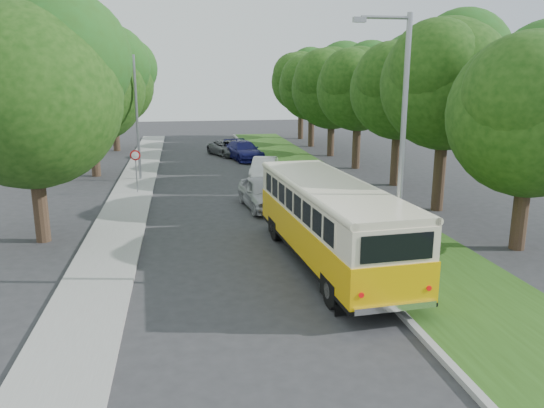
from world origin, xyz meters
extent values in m
plane|color=#2C2C2F|center=(0.00, 0.00, 0.00)|extent=(120.00, 120.00, 0.00)
cube|color=gray|center=(3.60, 5.00, 0.07)|extent=(0.20, 70.00, 0.15)
cube|color=#274B14|center=(5.95, 5.00, 0.07)|extent=(4.50, 70.00, 0.13)
cube|color=gray|center=(-4.80, 5.00, 0.06)|extent=(2.20, 70.00, 0.12)
cylinder|color=#332319|center=(10.15, 0.00, 1.67)|extent=(0.56, 0.56, 3.35)
sphere|color=#163D0D|center=(10.15, 0.00, 4.95)|extent=(5.85, 5.85, 5.85)
sphere|color=#163D0D|center=(9.28, -0.73, 5.68)|extent=(4.09, 4.09, 4.09)
cylinder|color=#332319|center=(9.96, 6.00, 2.13)|extent=(0.56, 0.56, 4.26)
sphere|color=#163D0D|center=(9.96, 6.00, 5.91)|extent=(5.98, 5.98, 5.98)
sphere|color=#163D0D|center=(11.01, 6.60, 7.10)|extent=(4.49, 4.49, 4.49)
sphere|color=#163D0D|center=(9.06, 5.25, 6.65)|extent=(4.19, 4.19, 4.19)
cylinder|color=#332319|center=(10.28, 12.00, 1.98)|extent=(0.56, 0.56, 3.95)
sphere|color=#163D0D|center=(10.28, 12.00, 5.49)|extent=(5.61, 5.61, 5.61)
sphere|color=#163D0D|center=(11.26, 12.56, 6.62)|extent=(4.21, 4.21, 4.21)
sphere|color=#163D0D|center=(9.44, 11.30, 6.20)|extent=(3.92, 3.92, 3.92)
cylinder|color=#332319|center=(9.90, 18.00, 1.93)|extent=(0.56, 0.56, 3.86)
sphere|color=#163D0D|center=(9.90, 18.00, 5.41)|extent=(5.64, 5.64, 5.64)
sphere|color=#163D0D|center=(10.89, 18.56, 6.54)|extent=(4.23, 4.23, 4.23)
sphere|color=#163D0D|center=(9.05, 17.30, 6.12)|extent=(3.95, 3.95, 3.95)
cylinder|color=#332319|center=(9.80, 24.00, 1.79)|extent=(0.56, 0.56, 3.58)
sphere|color=#163D0D|center=(9.80, 24.00, 5.33)|extent=(6.36, 6.36, 6.36)
sphere|color=#163D0D|center=(10.91, 24.64, 6.60)|extent=(4.77, 4.77, 4.77)
sphere|color=#163D0D|center=(8.84, 23.21, 6.12)|extent=(4.45, 4.45, 4.45)
cylinder|color=#332319|center=(9.67, 30.00, 1.84)|extent=(0.56, 0.56, 3.68)
sphere|color=#163D0D|center=(9.67, 30.00, 5.31)|extent=(5.91, 5.91, 5.91)
sphere|color=#163D0D|center=(10.70, 30.59, 6.49)|extent=(4.43, 4.43, 4.43)
sphere|color=#163D0D|center=(8.78, 29.26, 6.05)|extent=(4.14, 4.14, 4.14)
cylinder|color=#332319|center=(10.05, 36.00, 2.02)|extent=(0.56, 0.56, 4.05)
sphere|color=#163D0D|center=(10.05, 36.00, 5.69)|extent=(5.97, 5.97, 5.97)
sphere|color=#163D0D|center=(11.09, 36.60, 6.88)|extent=(4.48, 4.48, 4.48)
sphere|color=#163D0D|center=(9.15, 35.25, 6.43)|extent=(4.18, 4.18, 4.18)
cylinder|color=#332319|center=(-7.50, 4.00, 1.84)|extent=(0.56, 0.56, 3.68)
sphere|color=#163D0D|center=(-7.50, 4.00, 5.55)|extent=(6.80, 6.80, 6.80)
sphere|color=#163D0D|center=(-6.31, 4.68, 6.91)|extent=(5.10, 5.10, 5.10)
cylinder|color=#332319|center=(-7.50, 18.00, 1.84)|extent=(0.56, 0.56, 3.68)
sphere|color=#163D0D|center=(-7.50, 18.00, 5.55)|extent=(6.80, 6.80, 6.80)
sphere|color=#163D0D|center=(-6.31, 18.68, 6.91)|extent=(5.10, 5.10, 5.10)
sphere|color=#163D0D|center=(-8.52, 17.15, 6.40)|extent=(4.76, 4.76, 4.76)
cylinder|color=#332319|center=(-7.50, 30.00, 1.84)|extent=(0.56, 0.56, 3.68)
sphere|color=#163D0D|center=(-7.50, 30.00, 5.55)|extent=(6.80, 6.80, 6.80)
sphere|color=#163D0D|center=(-6.31, 30.68, 6.91)|extent=(5.10, 5.10, 5.10)
sphere|color=#163D0D|center=(-8.52, 29.15, 6.40)|extent=(4.76, 4.76, 4.76)
cylinder|color=gray|center=(4.30, -2.50, 4.00)|extent=(0.16, 0.16, 8.00)
cylinder|color=gray|center=(3.60, -2.50, 7.85)|extent=(1.40, 0.10, 0.10)
cube|color=gray|center=(2.85, -2.50, 7.78)|extent=(0.35, 0.16, 0.14)
cylinder|color=gray|center=(-4.60, 16.00, 3.75)|extent=(0.16, 0.16, 7.50)
cylinder|color=gray|center=(-5.30, 16.00, 7.35)|extent=(1.40, 0.10, 0.10)
cube|color=gray|center=(-6.05, 16.00, 7.28)|extent=(0.35, 0.16, 0.14)
cylinder|color=gray|center=(-4.50, 12.00, 1.25)|extent=(0.06, 0.06, 2.50)
cone|color=red|center=(-4.50, 11.96, 2.15)|extent=(0.56, 0.02, 0.56)
cone|color=white|center=(-4.50, 11.94, 2.15)|extent=(0.40, 0.02, 0.40)
imported|color=#ABABB0|center=(1.76, 7.81, 0.75)|extent=(2.25, 4.59, 1.51)
imported|color=silver|center=(3.00, 15.19, 0.67)|extent=(2.44, 4.29, 1.34)
imported|color=navy|center=(2.66, 23.09, 0.71)|extent=(3.04, 5.23, 1.42)
imported|color=#53565B|center=(1.66, 25.51, 0.61)|extent=(3.48, 4.84, 1.22)
camera|label=1|loc=(-2.07, -17.02, 6.30)|focal=35.00mm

